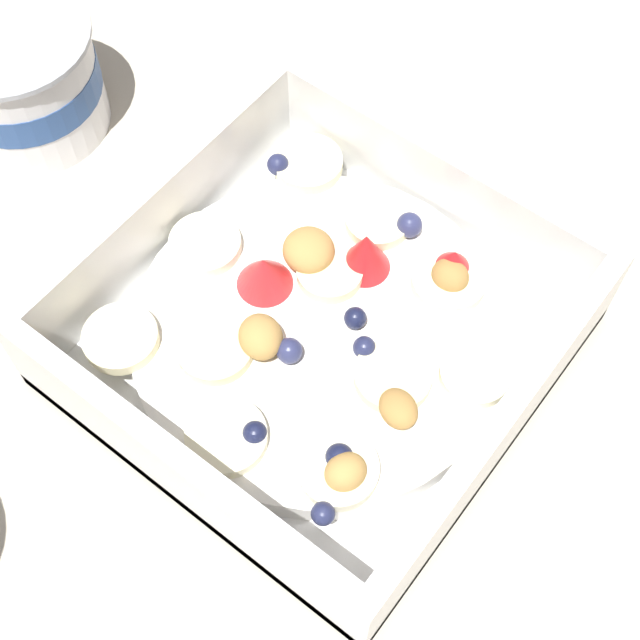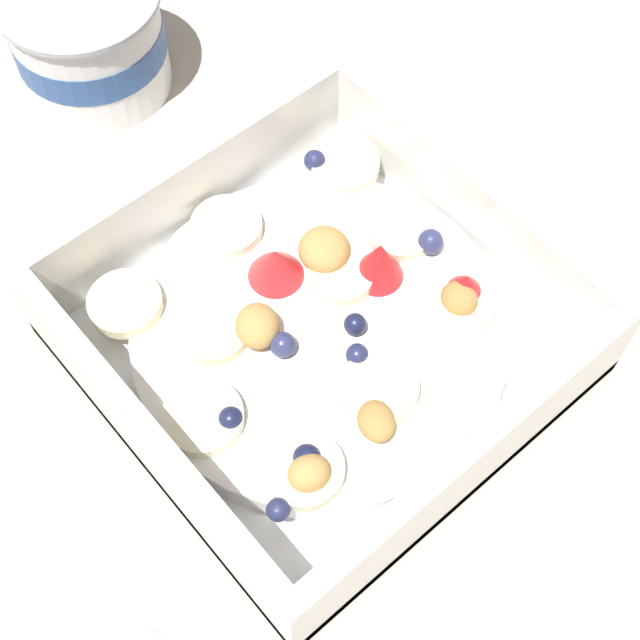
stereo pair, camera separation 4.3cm
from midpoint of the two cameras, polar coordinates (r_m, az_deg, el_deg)
The scene contains 3 objects.
ground_plane at distance 0.45m, azimuth 2.33°, elevation -4.27°, with size 2.40×2.40×0.00m, color beige.
fruit_bowl at distance 0.44m, azimuth 2.86°, elevation -0.83°, with size 0.21×0.21×0.06m.
yogurt_cup at distance 0.55m, azimuth -11.88°, elevation 16.49°, with size 0.09×0.09×0.07m.
Camera 2 is at (-0.12, -0.15, 0.41)m, focal length 51.64 mm.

